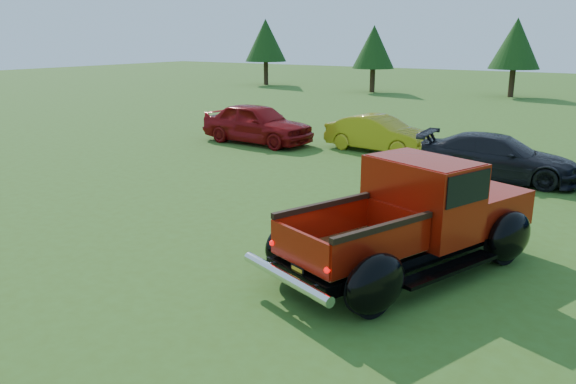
# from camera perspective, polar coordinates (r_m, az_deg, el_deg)

# --- Properties ---
(ground) EXTENTS (120.00, 120.00, 0.00)m
(ground) POSITION_cam_1_polar(r_m,az_deg,el_deg) (10.34, -0.02, -6.19)
(ground) COLOR #395919
(ground) RESTS_ON ground
(tree_far_west) EXTENTS (3.33, 3.33, 5.20)m
(tree_far_west) POSITION_cam_1_polar(r_m,az_deg,el_deg) (46.80, -2.29, 15.14)
(tree_far_west) COLOR #332114
(tree_far_west) RESTS_ON ground
(tree_west) EXTENTS (2.94, 2.94, 4.60)m
(tree_west) POSITION_cam_1_polar(r_m,az_deg,el_deg) (40.86, 8.70, 14.35)
(tree_west) COLOR #332114
(tree_west) RESTS_ON ground
(tree_mid_left) EXTENTS (3.20, 3.20, 5.00)m
(tree_mid_left) POSITION_cam_1_polar(r_m,az_deg,el_deg) (39.89, 22.13, 13.79)
(tree_mid_left) COLOR #332114
(tree_mid_left) RESTS_ON ground
(pickup_truck) EXTENTS (3.68, 5.36, 1.87)m
(pickup_truck) POSITION_cam_1_polar(r_m,az_deg,el_deg) (9.83, 13.32, -2.31)
(pickup_truck) COLOR black
(pickup_truck) RESTS_ON ground
(show_car_red) EXTENTS (4.40, 1.94, 1.47)m
(show_car_red) POSITION_cam_1_polar(r_m,az_deg,el_deg) (20.86, -3.15, 6.99)
(show_car_red) COLOR maroon
(show_car_red) RESTS_ON ground
(show_car_yellow) EXTENTS (3.82, 1.62, 1.22)m
(show_car_yellow) POSITION_cam_1_polar(r_m,az_deg,el_deg) (19.57, 9.22, 5.87)
(show_car_yellow) COLOR #B09B17
(show_car_yellow) RESTS_ON ground
(show_car_grey) EXTENTS (4.34, 1.95, 1.23)m
(show_car_grey) POSITION_cam_1_polar(r_m,az_deg,el_deg) (16.51, 20.52, 3.32)
(show_car_grey) COLOR black
(show_car_grey) RESTS_ON ground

